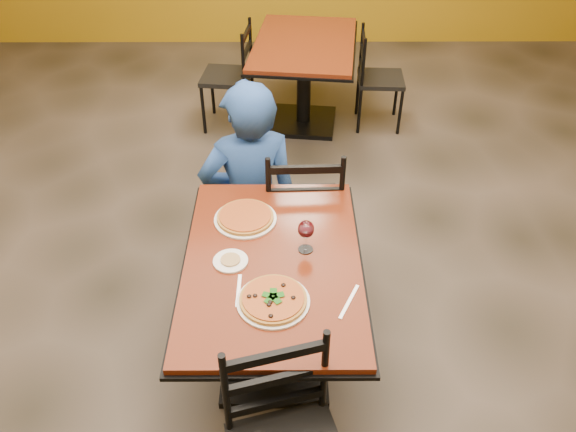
{
  "coord_description": "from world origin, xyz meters",
  "views": [
    {
      "loc": [
        0.06,
        -2.42,
        2.53
      ],
      "look_at": [
        0.07,
        -0.3,
        0.85
      ],
      "focal_mm": 35.84,
      "sensor_mm": 36.0,
      "label": 1
    }
  ],
  "objects_px": {
    "plate_far": "(245,219)",
    "diner": "(249,176)",
    "pizza_main": "(273,299)",
    "wine_glass": "(306,235)",
    "table_second": "(304,64)",
    "table_main": "(273,290)",
    "chair_second_left": "(227,77)",
    "plate_main": "(273,302)",
    "pizza_far": "(245,217)",
    "chair_main_far": "(302,208)",
    "side_plate": "(231,261)",
    "chair_second_right": "(381,80)"
  },
  "relations": [
    {
      "from": "plate_far",
      "to": "diner",
      "type": "bearing_deg",
      "value": 91.5
    },
    {
      "from": "plate_far",
      "to": "pizza_main",
      "type": "bearing_deg",
      "value": -75.17
    },
    {
      "from": "pizza_main",
      "to": "wine_glass",
      "type": "distance_m",
      "value": 0.37
    },
    {
      "from": "table_second",
      "to": "plate_far",
      "type": "relative_size",
      "value": 4.27
    },
    {
      "from": "table_main",
      "to": "chair_second_left",
      "type": "distance_m",
      "value": 2.64
    },
    {
      "from": "plate_main",
      "to": "plate_far",
      "type": "distance_m",
      "value": 0.57
    },
    {
      "from": "table_second",
      "to": "pizza_far",
      "type": "distance_m",
      "value": 2.34
    },
    {
      "from": "plate_far",
      "to": "chair_second_left",
      "type": "bearing_deg",
      "value": 97.29
    },
    {
      "from": "chair_main_far",
      "to": "plate_main",
      "type": "relative_size",
      "value": 3.07
    },
    {
      "from": "table_main",
      "to": "pizza_far",
      "type": "relative_size",
      "value": 4.39
    },
    {
      "from": "pizza_far",
      "to": "side_plate",
      "type": "height_order",
      "value": "pizza_far"
    },
    {
      "from": "plate_far",
      "to": "side_plate",
      "type": "distance_m",
      "value": 0.31
    },
    {
      "from": "pizza_far",
      "to": "chair_second_left",
      "type": "bearing_deg",
      "value": 97.29
    },
    {
      "from": "plate_far",
      "to": "wine_glass",
      "type": "xyz_separation_m",
      "value": [
        0.29,
        -0.22,
        0.08
      ]
    },
    {
      "from": "diner",
      "to": "pizza_main",
      "type": "xyz_separation_m",
      "value": [
        0.16,
        -1.15,
        0.16
      ]
    },
    {
      "from": "table_second",
      "to": "chair_main_far",
      "type": "height_order",
      "value": "chair_main_far"
    },
    {
      "from": "pizza_far",
      "to": "table_second",
      "type": "bearing_deg",
      "value": 81.2
    },
    {
      "from": "table_second",
      "to": "plate_main",
      "type": "height_order",
      "value": "plate_main"
    },
    {
      "from": "diner",
      "to": "table_main",
      "type": "bearing_deg",
      "value": 86.37
    },
    {
      "from": "pizza_main",
      "to": "plate_far",
      "type": "relative_size",
      "value": 0.92
    },
    {
      "from": "table_main",
      "to": "chair_second_right",
      "type": "bearing_deg",
      "value": 71.53
    },
    {
      "from": "chair_second_right",
      "to": "plate_main",
      "type": "xyz_separation_m",
      "value": [
        -0.86,
        -2.86,
        0.34
      ]
    },
    {
      "from": "table_second",
      "to": "chair_second_right",
      "type": "bearing_deg",
      "value": 0.0
    },
    {
      "from": "table_main",
      "to": "plate_main",
      "type": "relative_size",
      "value": 3.97
    },
    {
      "from": "diner",
      "to": "chair_main_far",
      "type": "bearing_deg",
      "value": 141.09
    },
    {
      "from": "chair_main_far",
      "to": "pizza_far",
      "type": "bearing_deg",
      "value": 54.51
    },
    {
      "from": "pizza_main",
      "to": "plate_far",
      "type": "height_order",
      "value": "pizza_main"
    },
    {
      "from": "wine_glass",
      "to": "table_main",
      "type": "bearing_deg",
      "value": -154.33
    },
    {
      "from": "chair_main_far",
      "to": "side_plate",
      "type": "relative_size",
      "value": 5.95
    },
    {
      "from": "chair_main_far",
      "to": "diner",
      "type": "height_order",
      "value": "diner"
    },
    {
      "from": "wine_glass",
      "to": "side_plate",
      "type": "bearing_deg",
      "value": -166.62
    },
    {
      "from": "chair_main_far",
      "to": "pizza_main",
      "type": "distance_m",
      "value": 1.05
    },
    {
      "from": "chair_second_right",
      "to": "plate_far",
      "type": "xyz_separation_m",
      "value": [
        -1.01,
        -2.3,
        0.34
      ]
    },
    {
      "from": "pizza_main",
      "to": "plate_far",
      "type": "distance_m",
      "value": 0.57
    },
    {
      "from": "chair_second_left",
      "to": "pizza_main",
      "type": "xyz_separation_m",
      "value": [
        0.44,
        -2.86,
        0.33
      ]
    },
    {
      "from": "chair_second_left",
      "to": "side_plate",
      "type": "distance_m",
      "value": 2.64
    },
    {
      "from": "pizza_main",
      "to": "pizza_far",
      "type": "bearing_deg",
      "value": 104.83
    },
    {
      "from": "plate_main",
      "to": "wine_glass",
      "type": "xyz_separation_m",
      "value": [
        0.15,
        0.33,
        0.08
      ]
    },
    {
      "from": "chair_main_far",
      "to": "plate_far",
      "type": "height_order",
      "value": "chair_main_far"
    },
    {
      "from": "pizza_main",
      "to": "pizza_far",
      "type": "relative_size",
      "value": 1.01
    },
    {
      "from": "pizza_main",
      "to": "wine_glass",
      "type": "xyz_separation_m",
      "value": [
        0.15,
        0.33,
        0.07
      ]
    },
    {
      "from": "pizza_far",
      "to": "plate_far",
      "type": "bearing_deg",
      "value": -90.0
    },
    {
      "from": "table_main",
      "to": "chair_second_left",
      "type": "height_order",
      "value": "chair_second_left"
    },
    {
      "from": "chair_second_left",
      "to": "side_plate",
      "type": "height_order",
      "value": "chair_second_left"
    },
    {
      "from": "plate_main",
      "to": "plate_far",
      "type": "height_order",
      "value": "same"
    },
    {
      "from": "chair_second_left",
      "to": "plate_main",
      "type": "relative_size",
      "value": 2.87
    },
    {
      "from": "table_main",
      "to": "pizza_main",
      "type": "xyz_separation_m",
      "value": [
        0.01,
        -0.26,
        0.21
      ]
    },
    {
      "from": "side_plate",
      "to": "pizza_main",
      "type": "bearing_deg",
      "value": -51.63
    },
    {
      "from": "pizza_main",
      "to": "wine_glass",
      "type": "bearing_deg",
      "value": 66.36
    },
    {
      "from": "plate_main",
      "to": "pizza_far",
      "type": "bearing_deg",
      "value": 104.83
    }
  ]
}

